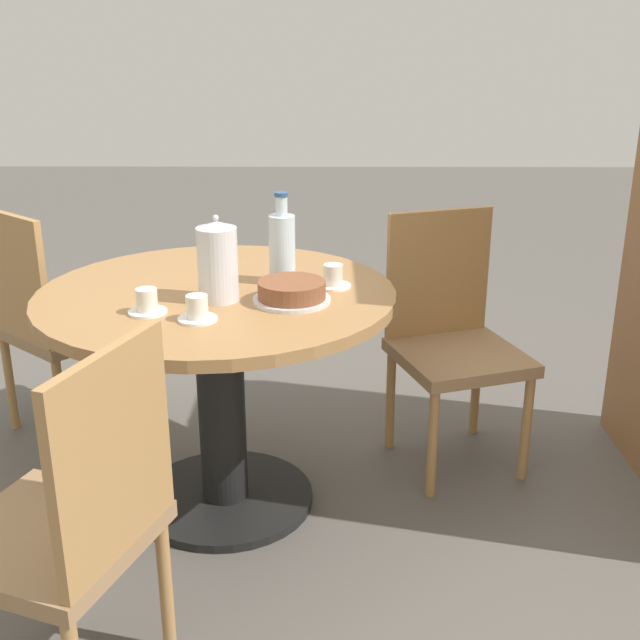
{
  "coord_description": "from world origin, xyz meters",
  "views": [
    {
      "loc": [
        2.34,
        0.34,
        1.51
      ],
      "look_at": [
        0.0,
        0.32,
        0.66
      ],
      "focal_mm": 45.0,
      "sensor_mm": 36.0,
      "label": 1
    }
  ],
  "objects_px": {
    "chair_a": "(452,336)",
    "coffee_pot": "(218,262)",
    "cup_c": "(197,310)",
    "chair_c": "(71,523)",
    "water_bottle": "(282,246)",
    "chair_b": "(53,319)",
    "cake_main": "(292,292)",
    "cup_b": "(147,303)",
    "cup_a": "(333,278)"
  },
  "relations": [
    {
      "from": "chair_a",
      "to": "coffee_pot",
      "type": "bearing_deg",
      "value": -169.79
    },
    {
      "from": "cup_c",
      "to": "chair_c",
      "type": "bearing_deg",
      "value": -20.73
    },
    {
      "from": "chair_c",
      "to": "water_bottle",
      "type": "height_order",
      "value": "water_bottle"
    },
    {
      "from": "chair_b",
      "to": "cake_main",
      "type": "height_order",
      "value": "chair_b"
    },
    {
      "from": "chair_a",
      "to": "cup_b",
      "type": "relative_size",
      "value": 8.21
    },
    {
      "from": "cake_main",
      "to": "cup_b",
      "type": "distance_m",
      "value": 0.42
    },
    {
      "from": "water_bottle",
      "to": "chair_c",
      "type": "bearing_deg",
      "value": -25.09
    },
    {
      "from": "cup_b",
      "to": "cup_c",
      "type": "bearing_deg",
      "value": 68.95
    },
    {
      "from": "chair_a",
      "to": "cake_main",
      "type": "xyz_separation_m",
      "value": [
        0.44,
        -0.55,
        0.31
      ]
    },
    {
      "from": "water_bottle",
      "to": "cup_a",
      "type": "xyz_separation_m",
      "value": [
        0.05,
        0.16,
        -0.09
      ]
    },
    {
      "from": "chair_b",
      "to": "cup_c",
      "type": "relative_size",
      "value": 8.21
    },
    {
      "from": "chair_b",
      "to": "water_bottle",
      "type": "distance_m",
      "value": 1.06
    },
    {
      "from": "water_bottle",
      "to": "cup_c",
      "type": "distance_m",
      "value": 0.42
    },
    {
      "from": "chair_c",
      "to": "water_bottle",
      "type": "distance_m",
      "value": 1.08
    },
    {
      "from": "chair_a",
      "to": "cake_main",
      "type": "bearing_deg",
      "value": -160.19
    },
    {
      "from": "chair_b",
      "to": "water_bottle",
      "type": "xyz_separation_m",
      "value": [
        0.41,
        0.89,
        0.39
      ]
    },
    {
      "from": "chair_b",
      "to": "coffee_pot",
      "type": "bearing_deg",
      "value": -179.28
    },
    {
      "from": "cake_main",
      "to": "cup_b",
      "type": "relative_size",
      "value": 2.09
    },
    {
      "from": "cup_a",
      "to": "chair_c",
      "type": "bearing_deg",
      "value": -34.15
    },
    {
      "from": "coffee_pot",
      "to": "cup_c",
      "type": "distance_m",
      "value": 0.2
    },
    {
      "from": "chair_b",
      "to": "cup_b",
      "type": "bearing_deg",
      "value": 166.88
    },
    {
      "from": "cup_a",
      "to": "cup_c",
      "type": "height_order",
      "value": "same"
    },
    {
      "from": "cake_main",
      "to": "chair_b",
      "type": "bearing_deg",
      "value": -122.87
    },
    {
      "from": "coffee_pot",
      "to": "water_bottle",
      "type": "relative_size",
      "value": 0.89
    },
    {
      "from": "chair_a",
      "to": "chair_b",
      "type": "relative_size",
      "value": 1.0
    },
    {
      "from": "chair_a",
      "to": "chair_b",
      "type": "height_order",
      "value": "same"
    },
    {
      "from": "cup_a",
      "to": "chair_a",
      "type": "bearing_deg",
      "value": 124.5
    },
    {
      "from": "water_bottle",
      "to": "cake_main",
      "type": "xyz_separation_m",
      "value": [
        0.19,
        0.04,
        -0.09
      ]
    },
    {
      "from": "cake_main",
      "to": "cup_a",
      "type": "xyz_separation_m",
      "value": [
        -0.14,
        0.12,
        -0.0
      ]
    },
    {
      "from": "chair_b",
      "to": "cake_main",
      "type": "bearing_deg",
      "value": -172.78
    },
    {
      "from": "chair_a",
      "to": "chair_b",
      "type": "bearing_deg",
      "value": 155.0
    },
    {
      "from": "cake_main",
      "to": "cup_c",
      "type": "bearing_deg",
      "value": -57.41
    },
    {
      "from": "chair_a",
      "to": "cake_main",
      "type": "relative_size",
      "value": 3.92
    },
    {
      "from": "chair_c",
      "to": "cup_c",
      "type": "relative_size",
      "value": 8.21
    },
    {
      "from": "chair_c",
      "to": "coffee_pot",
      "type": "relative_size",
      "value": 3.51
    },
    {
      "from": "water_bottle",
      "to": "cake_main",
      "type": "height_order",
      "value": "water_bottle"
    },
    {
      "from": "cup_a",
      "to": "coffee_pot",
      "type": "bearing_deg",
      "value": -69.02
    },
    {
      "from": "chair_b",
      "to": "water_bottle",
      "type": "height_order",
      "value": "water_bottle"
    },
    {
      "from": "chair_c",
      "to": "cake_main",
      "type": "relative_size",
      "value": 3.92
    },
    {
      "from": "chair_b",
      "to": "chair_c",
      "type": "bearing_deg",
      "value": 149.48
    },
    {
      "from": "cup_a",
      "to": "water_bottle",
      "type": "bearing_deg",
      "value": -106.73
    },
    {
      "from": "water_bottle",
      "to": "cake_main",
      "type": "distance_m",
      "value": 0.21
    },
    {
      "from": "chair_a",
      "to": "coffee_pot",
      "type": "distance_m",
      "value": 0.96
    },
    {
      "from": "chair_b",
      "to": "cake_main",
      "type": "xyz_separation_m",
      "value": [
        0.6,
        0.93,
        0.31
      ]
    },
    {
      "from": "chair_c",
      "to": "cup_a",
      "type": "distance_m",
      "value": 1.09
    },
    {
      "from": "chair_b",
      "to": "water_bottle",
      "type": "bearing_deg",
      "value": -164.5
    },
    {
      "from": "chair_b",
      "to": "cup_c",
      "type": "distance_m",
      "value": 1.07
    },
    {
      "from": "cup_b",
      "to": "chair_c",
      "type": "bearing_deg",
      "value": -5.71
    },
    {
      "from": "cup_b",
      "to": "cake_main",
      "type": "bearing_deg",
      "value": 104.46
    },
    {
      "from": "cup_a",
      "to": "cup_c",
      "type": "bearing_deg",
      "value": -50.81
    }
  ]
}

